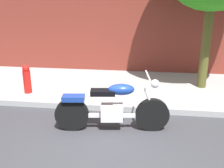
{
  "coord_description": "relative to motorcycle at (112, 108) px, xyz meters",
  "views": [
    {
      "loc": [
        0.64,
        -4.15,
        2.59
      ],
      "look_at": [
        0.0,
        0.62,
        0.99
      ],
      "focal_mm": 42.04,
      "sensor_mm": 36.0,
      "label": 1
    }
  ],
  "objects": [
    {
      "name": "fire_hydrant",
      "position": [
        -2.49,
        1.51,
        -0.02
      ],
      "size": [
        0.2,
        0.2,
        0.91
      ],
      "color": "red",
      "rests_on": "ground"
    },
    {
      "name": "ground_plane",
      "position": [
        0.0,
        -0.63,
        -0.48
      ],
      "size": [
        60.0,
        60.0,
        0.0
      ],
      "primitive_type": "plane",
      "color": "#38383D"
    },
    {
      "name": "sidewalk",
      "position": [
        0.0,
        2.47,
        -0.41
      ],
      "size": [
        25.14,
        3.18,
        0.14
      ],
      "primitive_type": "cube",
      "color": "#A0A0A0",
      "rests_on": "ground"
    },
    {
      "name": "motorcycle",
      "position": [
        0.0,
        0.0,
        0.0
      ],
      "size": [
        2.3,
        0.7,
        1.18
      ],
      "color": "black",
      "rests_on": "ground"
    }
  ]
}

